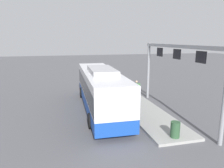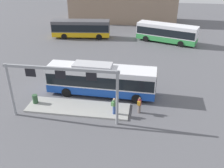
# 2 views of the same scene
# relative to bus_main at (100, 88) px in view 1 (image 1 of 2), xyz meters

# --- Properties ---
(ground_plane) EXTENTS (120.00, 120.00, 0.00)m
(ground_plane) POSITION_rel_bus_main_xyz_m (0.01, -0.00, -1.81)
(ground_plane) COLOR #56565B
(platform_curb) EXTENTS (10.00, 2.80, 0.16)m
(platform_curb) POSITION_rel_bus_main_xyz_m (-1.71, -3.18, -1.73)
(platform_curb) COLOR #9E9E99
(platform_curb) RESTS_ON ground
(bus_main) EXTENTS (11.47, 2.93, 3.46)m
(bus_main) POSITION_rel_bus_main_xyz_m (0.00, 0.00, 0.00)
(bus_main) COLOR #1947AD
(bus_main) RESTS_ON ground
(person_boarding) EXTENTS (0.42, 0.58, 1.67)m
(person_boarding) POSITION_rel_bus_main_xyz_m (4.22, -3.04, -0.92)
(person_boarding) COLOR slate
(person_boarding) RESTS_ON ground
(person_waiting_near) EXTENTS (0.50, 0.60, 1.67)m
(person_waiting_near) POSITION_rel_bus_main_xyz_m (1.93, -3.79, -0.76)
(person_waiting_near) COLOR #334C8C
(person_waiting_near) RESTS_ON platform_curb
(platform_sign_gantry) EXTENTS (10.00, 0.24, 5.20)m
(platform_sign_gantry) POSITION_rel_bus_main_xyz_m (-2.42, -5.08, 1.98)
(platform_sign_gantry) COLOR gray
(platform_sign_gantry) RESTS_ON ground
(trash_bin) EXTENTS (0.52, 0.52, 0.90)m
(trash_bin) POSITION_rel_bus_main_xyz_m (-6.13, -3.04, -1.20)
(trash_bin) COLOR #2D5133
(trash_bin) RESTS_ON platform_curb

